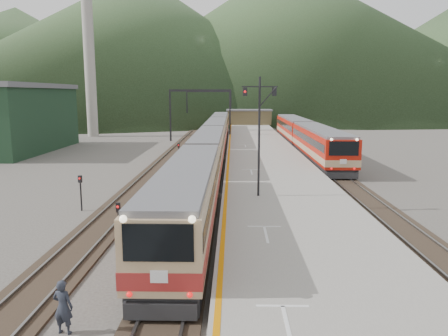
{
  "coord_description": "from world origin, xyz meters",
  "views": [
    {
      "loc": [
        2.28,
        -13.11,
        7.34
      ],
      "look_at": [
        1.64,
        18.09,
        2.0
      ],
      "focal_mm": 35.0,
      "sensor_mm": 36.0,
      "label": 1
    }
  ],
  "objects_px": {
    "second_train": "(304,135)",
    "worker": "(63,307)",
    "main_train": "(213,142)",
    "signal_mast": "(259,125)"
  },
  "relations": [
    {
      "from": "second_train",
      "to": "main_train",
      "type": "bearing_deg",
      "value": -148.34
    },
    {
      "from": "main_train",
      "to": "worker",
      "type": "distance_m",
      "value": 37.27
    },
    {
      "from": "worker",
      "to": "signal_mast",
      "type": "bearing_deg",
      "value": -105.94
    },
    {
      "from": "main_train",
      "to": "second_train",
      "type": "xyz_separation_m",
      "value": [
        11.5,
        7.09,
        0.2
      ]
    },
    {
      "from": "signal_mast",
      "to": "main_train",
      "type": "bearing_deg",
      "value": 99.68
    },
    {
      "from": "second_train",
      "to": "worker",
      "type": "xyz_separation_m",
      "value": [
        -14.42,
        -44.24,
        -1.19
      ]
    },
    {
      "from": "worker",
      "to": "second_train",
      "type": "bearing_deg",
      "value": -98.67
    },
    {
      "from": "signal_mast",
      "to": "second_train",
      "type": "bearing_deg",
      "value": 75.69
    },
    {
      "from": "main_train",
      "to": "second_train",
      "type": "relative_size",
      "value": 1.8
    },
    {
      "from": "signal_mast",
      "to": "worker",
      "type": "bearing_deg",
      "value": -115.33
    }
  ]
}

